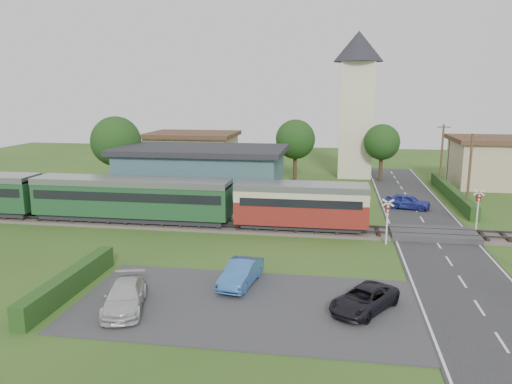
# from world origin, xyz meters

# --- Properties ---
(ground) EXTENTS (120.00, 120.00, 0.00)m
(ground) POSITION_xyz_m (0.00, 0.00, 0.00)
(ground) COLOR #2D4C19
(railway_track) EXTENTS (76.00, 3.20, 0.49)m
(railway_track) POSITION_xyz_m (0.00, 2.00, 0.11)
(railway_track) COLOR #4C443D
(railway_track) RESTS_ON ground
(road) EXTENTS (6.00, 70.00, 0.05)m
(road) POSITION_xyz_m (10.00, 0.00, 0.03)
(road) COLOR #28282B
(road) RESTS_ON ground
(car_park) EXTENTS (17.00, 9.00, 0.08)m
(car_park) POSITION_xyz_m (-1.50, -12.00, 0.04)
(car_park) COLOR #333335
(car_park) RESTS_ON ground
(crossing_deck) EXTENTS (6.20, 3.40, 0.45)m
(crossing_deck) POSITION_xyz_m (10.00, 2.00, 0.23)
(crossing_deck) COLOR #333335
(crossing_deck) RESTS_ON ground
(platform) EXTENTS (30.00, 3.00, 0.45)m
(platform) POSITION_xyz_m (-10.00, 5.20, 0.23)
(platform) COLOR gray
(platform) RESTS_ON ground
(equipment_hut) EXTENTS (2.30, 2.30, 2.55)m
(equipment_hut) POSITION_xyz_m (-18.00, 5.20, 1.75)
(equipment_hut) COLOR beige
(equipment_hut) RESTS_ON platform
(station_building) EXTENTS (16.00, 9.00, 5.30)m
(station_building) POSITION_xyz_m (-10.00, 10.99, 2.69)
(station_building) COLOR #456269
(station_building) RESTS_ON ground
(train) EXTENTS (43.20, 2.90, 3.40)m
(train) POSITION_xyz_m (-16.53, 2.00, 2.18)
(train) COLOR #232328
(train) RESTS_ON ground
(church_tower) EXTENTS (6.00, 6.00, 17.60)m
(church_tower) POSITION_xyz_m (5.00, 28.00, 10.23)
(church_tower) COLOR beige
(church_tower) RESTS_ON ground
(house_west) EXTENTS (10.80, 8.80, 5.50)m
(house_west) POSITION_xyz_m (-15.00, 25.00, 2.79)
(house_west) COLOR tan
(house_west) RESTS_ON ground
(house_east) EXTENTS (8.80, 8.80, 5.50)m
(house_east) POSITION_xyz_m (20.00, 24.00, 2.80)
(house_east) COLOR tan
(house_east) RESTS_ON ground
(hedge_carpark) EXTENTS (0.80, 9.00, 1.20)m
(hedge_carpark) POSITION_xyz_m (-11.00, -12.00, 0.60)
(hedge_carpark) COLOR #193814
(hedge_carpark) RESTS_ON ground
(hedge_roadside) EXTENTS (0.80, 18.00, 1.20)m
(hedge_roadside) POSITION_xyz_m (14.20, 16.00, 0.60)
(hedge_roadside) COLOR #193814
(hedge_roadside) RESTS_ON ground
(hedge_station) EXTENTS (22.00, 0.80, 1.30)m
(hedge_station) POSITION_xyz_m (-10.00, 15.50, 0.65)
(hedge_station) COLOR #193814
(hedge_station) RESTS_ON ground
(tree_a) EXTENTS (5.20, 5.20, 8.00)m
(tree_a) POSITION_xyz_m (-20.00, 14.00, 5.38)
(tree_a) COLOR #332316
(tree_a) RESTS_ON ground
(tree_b) EXTENTS (4.60, 4.60, 7.34)m
(tree_b) POSITION_xyz_m (-2.00, 23.00, 5.02)
(tree_b) COLOR #332316
(tree_b) RESTS_ON ground
(tree_c) EXTENTS (4.20, 4.20, 6.78)m
(tree_c) POSITION_xyz_m (8.00, 25.00, 4.65)
(tree_c) COLOR #332316
(tree_c) RESTS_ON ground
(utility_pole_c) EXTENTS (1.40, 0.22, 7.00)m
(utility_pole_c) POSITION_xyz_m (14.20, 10.00, 3.63)
(utility_pole_c) COLOR #473321
(utility_pole_c) RESTS_ON ground
(utility_pole_d) EXTENTS (1.40, 0.22, 7.00)m
(utility_pole_d) POSITION_xyz_m (14.20, 22.00, 3.63)
(utility_pole_d) COLOR #473321
(utility_pole_d) RESTS_ON ground
(crossing_signal_near) EXTENTS (0.84, 0.28, 3.28)m
(crossing_signal_near) POSITION_xyz_m (6.40, -0.41, 2.14)
(crossing_signal_near) COLOR silver
(crossing_signal_near) RESTS_ON ground
(crossing_signal_far) EXTENTS (0.84, 0.28, 3.28)m
(crossing_signal_far) POSITION_xyz_m (13.60, 4.39, 2.14)
(crossing_signal_far) COLOR silver
(crossing_signal_far) RESTS_ON ground
(streetlamp_west) EXTENTS (0.30, 0.30, 5.15)m
(streetlamp_west) POSITION_xyz_m (-22.00, 20.00, 3.04)
(streetlamp_west) COLOR #3F3F47
(streetlamp_west) RESTS_ON ground
(streetlamp_east) EXTENTS (0.30, 0.30, 5.15)m
(streetlamp_east) POSITION_xyz_m (16.00, 27.00, 3.04)
(streetlamp_east) COLOR #3F3F47
(streetlamp_east) RESTS_ON ground
(car_on_road) EXTENTS (4.24, 2.56, 1.35)m
(car_on_road) POSITION_xyz_m (9.30, 10.78, 0.73)
(car_on_road) COLOR #273294
(car_on_road) RESTS_ON road
(car_park_blue) EXTENTS (2.03, 4.26, 1.35)m
(car_park_blue) POSITION_xyz_m (-2.22, -9.50, 0.75)
(car_park_blue) COLOR #2F60A4
(car_park_blue) RESTS_ON car_park
(car_park_silver) EXTENTS (2.97, 4.83, 1.31)m
(car_park_silver) POSITION_xyz_m (-7.24, -13.45, 0.73)
(car_park_silver) COLOR silver
(car_park_silver) RESTS_ON car_park
(car_park_dark) EXTENTS (3.89, 4.54, 1.16)m
(car_park_dark) POSITION_xyz_m (4.32, -11.77, 0.66)
(car_park_dark) COLOR black
(car_park_dark) RESTS_ON car_park
(pedestrian_near) EXTENTS (0.73, 0.59, 1.71)m
(pedestrian_near) POSITION_xyz_m (-3.13, 4.88, 1.31)
(pedestrian_near) COLOR gray
(pedestrian_near) RESTS_ON platform
(pedestrian_far) EXTENTS (0.97, 1.11, 1.95)m
(pedestrian_far) POSITION_xyz_m (-15.90, 4.58, 1.42)
(pedestrian_far) COLOR gray
(pedestrian_far) RESTS_ON platform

